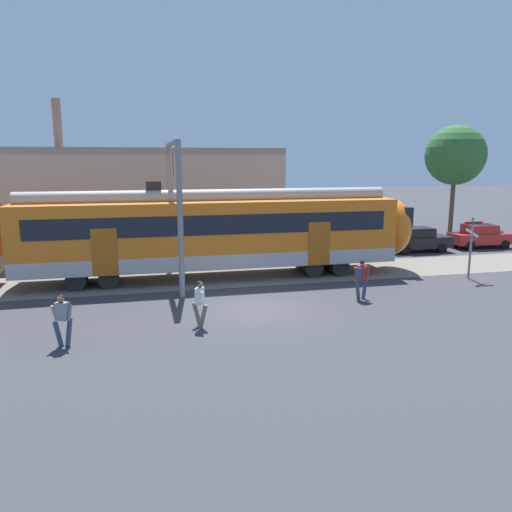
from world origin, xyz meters
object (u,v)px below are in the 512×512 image
(pedestrian_grey, at_px, (63,316))
(parked_car_black, at_px, (417,239))
(pedestrian_red, at_px, (361,276))
(pedestrian_white, at_px, (200,301))
(crossing_signal, at_px, (472,238))
(parked_car_red, at_px, (480,236))
(commuter_train, at_px, (23,239))

(pedestrian_grey, distance_m, parked_car_black, 22.92)
(pedestrian_red, bearing_deg, parked_car_black, 48.62)
(parked_car_black, bearing_deg, pedestrian_grey, -148.16)
(pedestrian_white, xyz_separation_m, crossing_signal, (13.67, 4.19, 1.05))
(pedestrian_white, height_order, pedestrian_red, same)
(pedestrian_red, relative_size, crossing_signal, 0.56)
(parked_car_red, bearing_deg, crossing_signal, -130.06)
(parked_car_black, height_order, parked_car_red, same)
(pedestrian_white, xyz_separation_m, parked_car_red, (19.96, 11.66, -0.18))
(parked_car_black, distance_m, parked_car_red, 4.83)
(parked_car_black, relative_size, parked_car_red, 0.98)
(parked_car_red, bearing_deg, pedestrian_grey, -152.89)
(commuter_train, relative_size, pedestrian_red, 22.83)
(pedestrian_white, relative_size, parked_car_red, 0.41)
(pedestrian_grey, distance_m, parked_car_red, 27.29)
(pedestrian_white, bearing_deg, pedestrian_grey, -169.86)
(pedestrian_white, height_order, parked_car_red, pedestrian_white)
(pedestrian_red, relative_size, parked_car_red, 0.41)
(parked_car_black, bearing_deg, parked_car_red, 4.07)
(parked_car_red, xyz_separation_m, crossing_signal, (-6.28, -7.47, 1.23))
(pedestrian_grey, relative_size, parked_car_black, 0.41)
(commuter_train, xyz_separation_m, pedestrian_red, (13.95, -5.24, -1.26))
(commuter_train, relative_size, crossing_signal, 12.68)
(pedestrian_red, xyz_separation_m, crossing_signal, (6.71, 2.15, 1.02))
(pedestrian_red, height_order, parked_car_black, pedestrian_red)
(pedestrian_grey, distance_m, crossing_signal, 18.71)
(commuter_train, distance_m, pedestrian_grey, 8.57)
(pedestrian_red, bearing_deg, pedestrian_white, -163.66)
(pedestrian_red, distance_m, parked_car_red, 16.17)
(pedestrian_grey, relative_size, crossing_signal, 0.56)
(pedestrian_red, bearing_deg, pedestrian_grey, -166.00)
(crossing_signal, bearing_deg, parked_car_black, 78.42)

